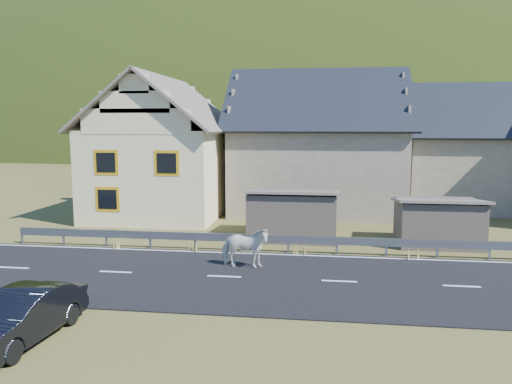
# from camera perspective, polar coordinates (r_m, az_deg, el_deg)

# --- Properties ---
(ground) EXTENTS (160.00, 160.00, 0.00)m
(ground) POSITION_cam_1_polar(r_m,az_deg,el_deg) (17.50, 9.49, -10.15)
(ground) COLOR #43451E
(ground) RESTS_ON ground
(road) EXTENTS (60.00, 7.00, 0.04)m
(road) POSITION_cam_1_polar(r_m,az_deg,el_deg) (17.49, 9.49, -10.09)
(road) COLOR black
(road) RESTS_ON ground
(lane_markings) EXTENTS (60.00, 6.60, 0.01)m
(lane_markings) POSITION_cam_1_polar(r_m,az_deg,el_deg) (17.49, 9.49, -10.01)
(lane_markings) COLOR silver
(lane_markings) RESTS_ON road
(guardrail) EXTENTS (28.10, 0.09, 0.75)m
(guardrail) POSITION_cam_1_polar(r_m,az_deg,el_deg) (20.90, 9.22, -5.57)
(guardrail) COLOR #93969B
(guardrail) RESTS_ON ground
(shed_left) EXTENTS (4.30, 3.30, 2.40)m
(shed_left) POSITION_cam_1_polar(r_m,az_deg,el_deg) (23.57, 4.20, -2.63)
(shed_left) COLOR brown
(shed_left) RESTS_ON ground
(shed_right) EXTENTS (3.80, 2.90, 2.20)m
(shed_right) POSITION_cam_1_polar(r_m,az_deg,el_deg) (23.62, 20.09, -3.31)
(shed_right) COLOR brown
(shed_right) RESTS_ON ground
(house_cream) EXTENTS (7.80, 9.80, 8.30)m
(house_cream) POSITION_cam_1_polar(r_m,az_deg,el_deg) (30.15, -10.51, 5.78)
(house_cream) COLOR #FAECB5
(house_cream) RESTS_ON ground
(house_stone_a) EXTENTS (10.80, 9.80, 8.90)m
(house_stone_a) POSITION_cam_1_polar(r_m,az_deg,el_deg) (31.65, 7.03, 6.44)
(house_stone_a) COLOR gray
(house_stone_a) RESTS_ON ground
(house_stone_b) EXTENTS (9.80, 8.80, 8.10)m
(house_stone_b) POSITION_cam_1_polar(r_m,az_deg,el_deg) (35.01, 23.73, 5.32)
(house_stone_b) COLOR gray
(house_stone_b) RESTS_ON ground
(mountain) EXTENTS (440.00, 280.00, 260.00)m
(mountain) POSITION_cam_1_polar(r_m,az_deg,el_deg) (198.35, 9.23, 0.39)
(mountain) COLOR #1E3810
(mountain) RESTS_ON ground
(conifer_patch) EXTENTS (76.00, 50.00, 28.00)m
(conifer_patch) POSITION_cam_1_polar(r_m,az_deg,el_deg) (137.82, -15.72, 7.81)
(conifer_patch) COLOR black
(conifer_patch) RESTS_ON ground
(horse) EXTENTS (0.92, 1.87, 1.55)m
(horse) POSITION_cam_1_polar(r_m,az_deg,el_deg) (18.64, -1.31, -6.33)
(horse) COLOR silver
(horse) RESTS_ON road
(car) EXTENTS (1.68, 3.98, 1.28)m
(car) POSITION_cam_1_polar(r_m,az_deg,el_deg) (13.97, -25.22, -12.74)
(car) COLOR black
(car) RESTS_ON ground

